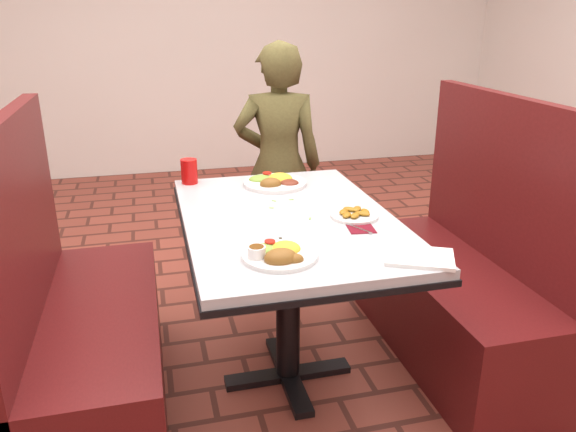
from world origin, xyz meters
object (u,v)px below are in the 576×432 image
Objects in this scene: plantain_plate at (354,214)px; red_tumbler at (189,171)px; near_dinner_plate at (278,251)px; far_dinner_plate at (275,179)px; diner_person at (278,165)px; booth_bench_right at (460,289)px; booth_bench_left at (86,336)px; dining_table at (288,239)px.

plantain_plate is 0.85m from red_tumbler.
far_dinner_plate is at bearing 77.92° from near_dinner_plate.
booth_bench_right is at bearing 132.88° from diner_person.
booth_bench_right is at bearing 0.00° from booth_bench_left.
booth_bench_left is at bearing 180.00° from booth_bench_right.
red_tumbler is at bearing 102.65° from near_dinner_plate.
diner_person reaches higher than booth_bench_right.
dining_table is at bearing -95.88° from far_dinner_plate.
near_dinner_plate is 0.86× the size of far_dinner_plate.
booth_bench_left is 1.60m from booth_bench_right.
booth_bench_right reaches higher than red_tumbler.
dining_table is 6.54× the size of plantain_plate.
far_dinner_plate is (0.04, 0.42, 0.12)m from dining_table.
dining_table is 1.01× the size of booth_bench_right.
far_dinner_plate is 0.54m from plantain_plate.
booth_bench_right is at bearing 22.16° from near_dinner_plate.
plantain_plate is at bearing 104.56° from diner_person.
dining_table is 0.42m from near_dinner_plate.
red_tumbler is at bearing 121.61° from dining_table.
far_dinner_plate is at bearing 87.25° from diner_person.
dining_table is 0.65m from red_tumbler.
plantain_plate is (0.25, -0.08, 0.11)m from dining_table.
booth_bench_left is at bearing 57.24° from diner_person.
diner_person is 12.00× the size of red_tumbler.
plantain_plate is 1.64× the size of red_tumbler.
red_tumbler is (-0.33, 0.54, 0.15)m from dining_table.
diner_person is 1.42m from near_dinner_plate.
booth_bench_left is (-0.80, 0.00, -0.32)m from dining_table.
near_dinner_plate is 1.33× the size of plantain_plate.
diner_person is 4.72× the size of far_dinner_plate.
far_dinner_plate is 0.40m from red_tumbler.
diner_person is at bearing 92.58° from plantain_plate.
plantain_plate is (0.20, -0.50, -0.01)m from far_dinner_plate.
red_tumbler is at bearing 133.14° from plantain_plate.
red_tumbler is (-0.53, -0.46, 0.13)m from diner_person.
booth_bench_right is 4.86× the size of near_dinner_plate.
diner_person is 5.50× the size of near_dinner_plate.
far_dinner_plate is at bearing 26.45° from booth_bench_left.
red_tumbler reaches higher than far_dinner_plate.
plantain_plate is at bearing -46.86° from red_tumbler.
dining_table is 4.21× the size of far_dinner_plate.
near_dinner_plate is (-0.93, -0.38, 0.45)m from booth_bench_right.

